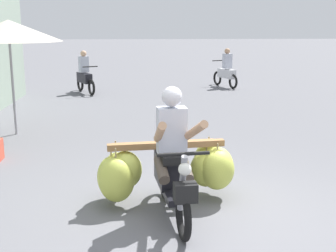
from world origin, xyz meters
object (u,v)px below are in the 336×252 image
Objects in this scene: motorbike_distant_ahead_right at (226,72)px; market_umbrella_near_shop at (9,31)px; motorbike_main_loaded at (171,168)px; motorbike_distant_ahead_left at (85,76)px.

motorbike_distant_ahead_right is 0.66× the size of market_umbrella_near_shop.
market_umbrella_near_shop is (-3.00, 3.95, 1.65)m from motorbike_main_loaded.
motorbike_distant_ahead_left is 5.96m from market_umbrella_near_shop.
market_umbrella_near_shop is (-5.71, -6.77, 1.57)m from motorbike_distant_ahead_right.
market_umbrella_near_shop reaches higher than motorbike_distant_ahead_left.
motorbike_distant_ahead_right is (2.72, 10.72, 0.08)m from motorbike_main_loaded.
motorbike_main_loaded is 0.82× the size of market_umbrella_near_shop.
motorbike_distant_ahead_left is 0.63× the size of market_umbrella_near_shop.
motorbike_main_loaded is 11.06m from motorbike_distant_ahead_right.
motorbike_main_loaded is at bearing -52.80° from market_umbrella_near_shop.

